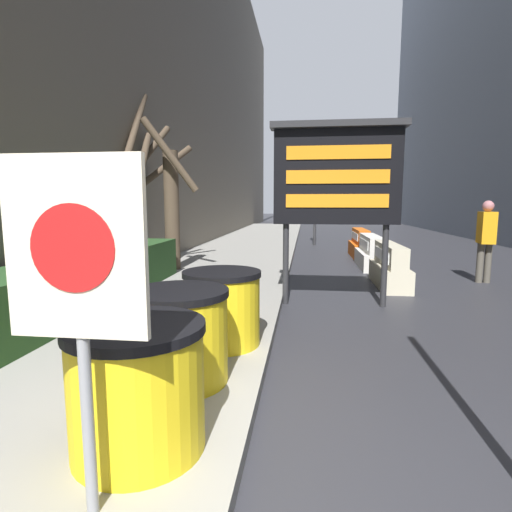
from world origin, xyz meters
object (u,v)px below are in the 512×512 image
at_px(pedestrian_worker, 486,235).
at_px(traffic_cone_near, 381,249).
at_px(barrel_drum_middle, 180,336).
at_px(jersey_barrier_white, 371,253).
at_px(barrel_drum_foreground, 138,386).
at_px(jersey_barrier_orange_far, 360,245).
at_px(jersey_barrier_cream, 390,268).
at_px(message_board, 337,176).
at_px(traffic_light_near_curb, 316,181).
at_px(barrel_drum_back, 222,307).
at_px(warning_sign, 77,272).

bearing_deg(pedestrian_worker, traffic_cone_near, 27.11).
height_order(barrel_drum_middle, pedestrian_worker, pedestrian_worker).
relative_size(jersey_barrier_white, pedestrian_worker, 1.09).
distance_m(barrel_drum_foreground, jersey_barrier_orange_far, 10.95).
bearing_deg(jersey_barrier_cream, barrel_drum_foreground, -114.47).
distance_m(jersey_barrier_orange_far, pedestrian_worker, 4.47).
bearing_deg(pedestrian_worker, message_board, 132.43).
bearing_deg(traffic_light_near_curb, message_board, -89.27).
relative_size(barrel_drum_middle, jersey_barrier_cream, 0.48).
relative_size(barrel_drum_back, jersey_barrier_orange_far, 0.47).
height_order(barrel_drum_middle, jersey_barrier_white, barrel_drum_middle).
distance_m(barrel_drum_middle, jersey_barrier_cream, 5.82).
bearing_deg(jersey_barrier_orange_far, pedestrian_worker, -62.01).
distance_m(barrel_drum_back, jersey_barrier_cream, 4.89).
relative_size(message_board, jersey_barrier_cream, 1.64).
bearing_deg(traffic_cone_near, message_board, -106.88).
relative_size(warning_sign, message_board, 0.60).
relative_size(message_board, traffic_cone_near, 5.38).
xyz_separation_m(jersey_barrier_white, pedestrian_worker, (2.07, -1.77, 0.66)).
distance_m(barrel_drum_back, jersey_barrier_orange_far, 9.04).
relative_size(warning_sign, jersey_barrier_orange_far, 0.96).
bearing_deg(jersey_barrier_cream, barrel_drum_back, -122.54).
distance_m(barrel_drum_middle, warning_sign, 1.75).
xyz_separation_m(barrel_drum_back, message_board, (1.39, 2.40, 1.58)).
distance_m(warning_sign, pedestrian_worker, 8.74).
relative_size(barrel_drum_middle, jersey_barrier_white, 0.45).
height_order(barrel_drum_middle, traffic_light_near_curb, traffic_light_near_curb).
bearing_deg(barrel_drum_foreground, barrel_drum_back, 86.12).
bearing_deg(warning_sign, traffic_light_near_curb, 84.39).
distance_m(barrel_drum_foreground, barrel_drum_middle, 0.98).
xyz_separation_m(barrel_drum_back, jersey_barrier_orange_far, (2.63, 8.65, -0.17)).
distance_m(barrel_drum_foreground, message_board, 4.87).
bearing_deg(barrel_drum_foreground, barrel_drum_middle, 92.37).
xyz_separation_m(jersey_barrier_white, traffic_cone_near, (0.66, 2.14, -0.11)).
bearing_deg(jersey_barrier_cream, traffic_light_near_curb, 99.96).
distance_m(barrel_drum_foreground, barrel_drum_back, 1.95).
bearing_deg(barrel_drum_foreground, traffic_light_near_curb, 84.23).
bearing_deg(barrel_drum_middle, traffic_light_near_curb, 83.62).
bearing_deg(warning_sign, jersey_barrier_orange_far, 76.02).
bearing_deg(barrel_drum_foreground, warning_sign, -91.55).
relative_size(barrel_drum_middle, jersey_barrier_orange_far, 0.47).
xyz_separation_m(barrel_drum_middle, traffic_cone_near, (3.46, 9.63, -0.29)).
bearing_deg(warning_sign, jersey_barrier_white, 72.90).
relative_size(warning_sign, traffic_light_near_curb, 0.51).
xyz_separation_m(barrel_drum_middle, traffic_light_near_curb, (1.44, 12.87, 2.01)).
xyz_separation_m(warning_sign, pedestrian_worker, (4.85, 7.26, -0.35)).
relative_size(message_board, traffic_light_near_curb, 0.84).
height_order(barrel_drum_foreground, jersey_barrier_white, barrel_drum_foreground).
xyz_separation_m(barrel_drum_middle, jersey_barrier_white, (2.80, 7.49, -0.18)).
relative_size(barrel_drum_foreground, jersey_barrier_cream, 0.48).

